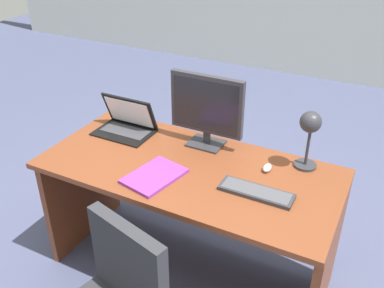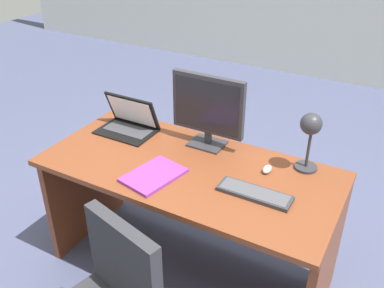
% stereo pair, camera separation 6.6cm
% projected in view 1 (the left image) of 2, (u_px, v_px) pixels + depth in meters
% --- Properties ---
extents(ground, '(12.00, 12.00, 0.00)m').
position_uv_depth(ground, '(267.00, 157.00, 3.83)').
color(ground, '#474C6B').
extents(desk, '(1.60, 0.76, 0.76)m').
position_uv_depth(desk, '(193.00, 197.00, 2.45)').
color(desk, brown).
rests_on(desk, ground).
extents(monitor, '(0.43, 0.16, 0.42)m').
position_uv_depth(monitor, '(207.00, 107.00, 2.38)').
color(monitor, '#2D2D33').
rests_on(monitor, desk).
extents(laptop, '(0.35, 0.24, 0.22)m').
position_uv_depth(laptop, '(127.00, 121.00, 2.62)').
color(laptop, black).
rests_on(laptop, desk).
extents(keyboard, '(0.36, 0.12, 0.02)m').
position_uv_depth(keyboard, '(256.00, 192.00, 2.08)').
color(keyboard, '#2D2D33').
rests_on(keyboard, desk).
extents(mouse, '(0.04, 0.08, 0.03)m').
position_uv_depth(mouse, '(267.00, 168.00, 2.25)').
color(mouse, '#B7BABF').
rests_on(mouse, desk).
extents(desk_lamp, '(0.12, 0.14, 0.33)m').
position_uv_depth(desk_lamp, '(310.00, 129.00, 2.16)').
color(desk_lamp, '#2D2D33').
rests_on(desk_lamp, desk).
extents(book, '(0.27, 0.34, 0.02)m').
position_uv_depth(book, '(154.00, 176.00, 2.20)').
color(book, purple).
rests_on(book, desk).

